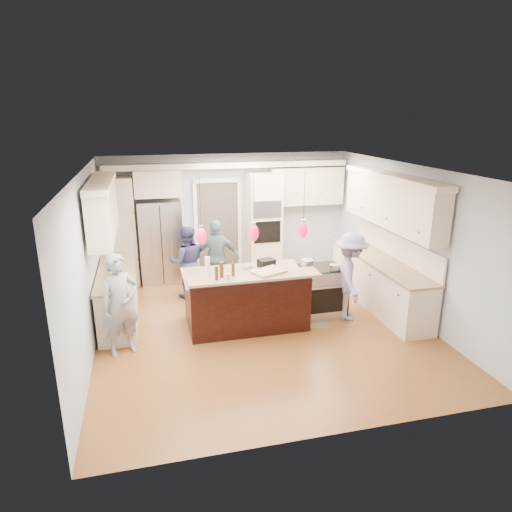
{
  "coord_description": "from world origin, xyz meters",
  "views": [
    {
      "loc": [
        -1.83,
        -7.06,
        3.54
      ],
      "look_at": [
        0.0,
        0.35,
        1.15
      ],
      "focal_mm": 32.0,
      "sensor_mm": 36.0,
      "label": 1
    }
  ],
  "objects_px": {
    "refrigerator": "(161,241)",
    "kitchen_island": "(246,298)",
    "person_bar_end": "(120,305)",
    "person_far_left": "(187,262)",
    "island_range": "(321,291)"
  },
  "relations": [
    {
      "from": "refrigerator",
      "to": "kitchen_island",
      "type": "xyz_separation_m",
      "value": [
        1.3,
        -2.57,
        -0.42
      ]
    },
    {
      "from": "person_bar_end",
      "to": "person_far_left",
      "type": "bearing_deg",
      "value": 36.24
    },
    {
      "from": "kitchen_island",
      "to": "person_far_left",
      "type": "relative_size",
      "value": 1.44
    },
    {
      "from": "refrigerator",
      "to": "person_far_left",
      "type": "height_order",
      "value": "refrigerator"
    },
    {
      "from": "kitchen_island",
      "to": "person_bar_end",
      "type": "distance_m",
      "value": 2.14
    },
    {
      "from": "island_range",
      "to": "person_bar_end",
      "type": "height_order",
      "value": "person_bar_end"
    },
    {
      "from": "kitchen_island",
      "to": "island_range",
      "type": "distance_m",
      "value": 1.41
    },
    {
      "from": "refrigerator",
      "to": "kitchen_island",
      "type": "relative_size",
      "value": 0.86
    },
    {
      "from": "refrigerator",
      "to": "island_range",
      "type": "distance_m",
      "value": 3.71
    },
    {
      "from": "kitchen_island",
      "to": "island_range",
      "type": "xyz_separation_m",
      "value": [
        1.41,
        0.08,
        -0.03
      ]
    },
    {
      "from": "refrigerator",
      "to": "island_range",
      "type": "height_order",
      "value": "refrigerator"
    },
    {
      "from": "person_bar_end",
      "to": "person_far_left",
      "type": "xyz_separation_m",
      "value": [
        1.2,
        2.05,
        -0.07
      ]
    },
    {
      "from": "kitchen_island",
      "to": "island_range",
      "type": "height_order",
      "value": "kitchen_island"
    },
    {
      "from": "refrigerator",
      "to": "person_bar_end",
      "type": "height_order",
      "value": "refrigerator"
    },
    {
      "from": "island_range",
      "to": "person_bar_end",
      "type": "xyz_separation_m",
      "value": [
        -3.46,
        -0.6,
        0.34
      ]
    }
  ]
}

